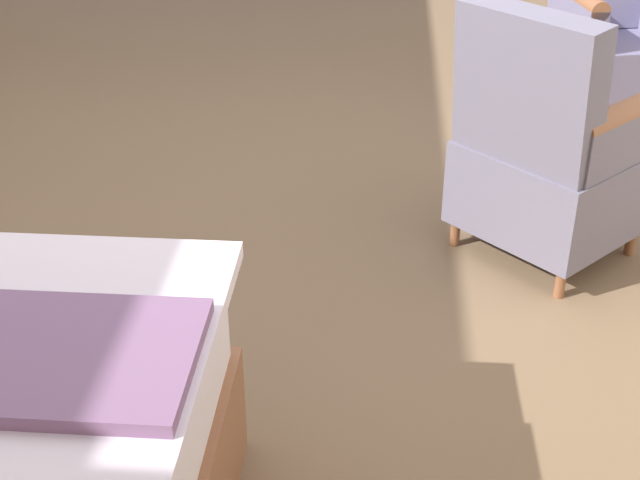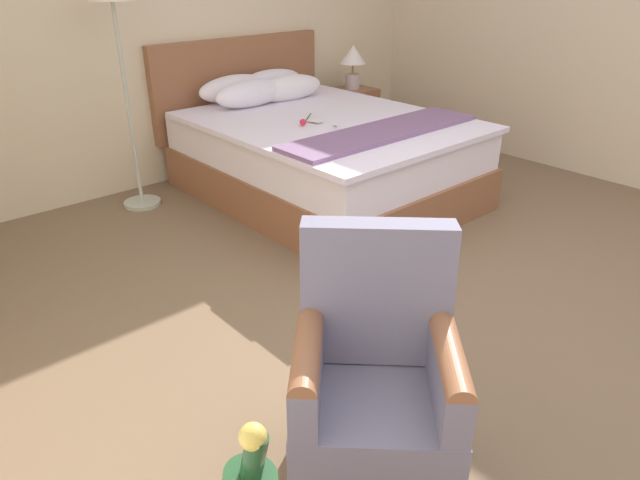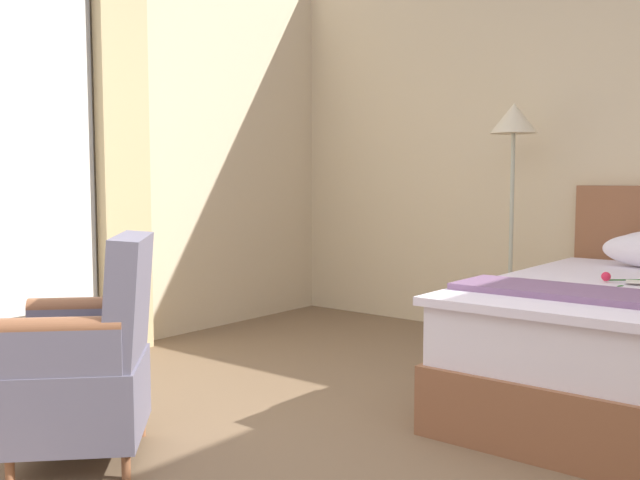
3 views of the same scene
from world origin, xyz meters
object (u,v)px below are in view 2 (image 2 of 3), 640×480
Objects in this scene: bed at (317,151)px; bedside_lamp at (353,60)px; nightstand at (352,118)px; floor_lamp_brass at (114,15)px; armchair_by_window at (375,387)px.

bedside_lamp is at bearing 33.86° from bed.
nightstand is (1.12, 0.75, -0.07)m from bed.
nightstand is 0.34× the size of floor_lamp_brass.
floor_lamp_brass reaches higher than nightstand.
nightstand is 0.61× the size of armchair_by_window.
bed is at bearing -146.15° from nightstand.
bed is 5.45× the size of bedside_lamp.
armchair_by_window is at bearing -133.41° from nightstand.
bed is 3.92× the size of nightstand.
nightstand is at bearing 33.85° from bed.
armchair_by_window is (-0.53, -2.97, -0.99)m from floor_lamp_brass.
bed is 1.35m from nightstand.
bedside_lamp reaches higher than armchair_by_window.
armchair_by_window is at bearing -133.41° from bedside_lamp.
bed is at bearing -146.14° from bedside_lamp.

